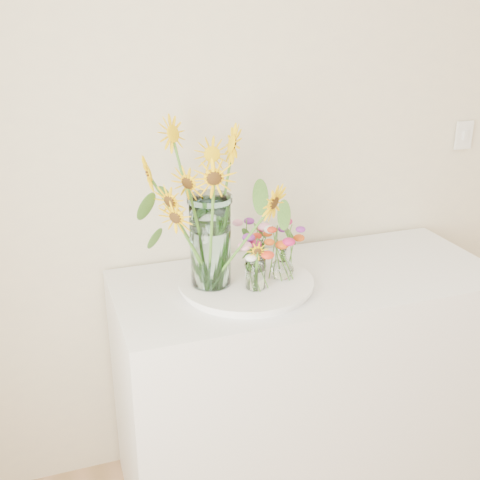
{
  "coord_description": "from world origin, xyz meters",
  "views": [
    {
      "loc": [
        -1.27,
        0.14,
        1.82
      ],
      "look_at": [
        -0.66,
        1.91,
        1.08
      ],
      "focal_mm": 45.0,
      "sensor_mm": 36.0,
      "label": 1
    }
  ],
  "objects_px": {
    "tray": "(246,285)",
    "small_vase_a": "(256,273)",
    "small_vase_b": "(282,263)",
    "small_vase_c": "(256,255)",
    "mason_jar": "(210,241)",
    "counter": "(304,381)"
  },
  "relations": [
    {
      "from": "tray",
      "to": "small_vase_b",
      "type": "xyz_separation_m",
      "value": [
        0.13,
        -0.01,
        0.07
      ]
    },
    {
      "from": "small_vase_b",
      "to": "small_vase_c",
      "type": "distance_m",
      "value": 0.12
    },
    {
      "from": "mason_jar",
      "to": "small_vase_a",
      "type": "height_order",
      "value": "mason_jar"
    },
    {
      "from": "mason_jar",
      "to": "small_vase_a",
      "type": "bearing_deg",
      "value": -31.75
    },
    {
      "from": "small_vase_a",
      "to": "small_vase_c",
      "type": "bearing_deg",
      "value": 68.4
    },
    {
      "from": "tray",
      "to": "small_vase_a",
      "type": "xyz_separation_m",
      "value": [
        0.01,
        -0.06,
        0.07
      ]
    },
    {
      "from": "counter",
      "to": "small_vase_a",
      "type": "height_order",
      "value": "small_vase_a"
    },
    {
      "from": "tray",
      "to": "small_vase_c",
      "type": "xyz_separation_m",
      "value": [
        0.07,
        0.09,
        0.06
      ]
    },
    {
      "from": "counter",
      "to": "small_vase_b",
      "type": "xyz_separation_m",
      "value": [
        -0.12,
        -0.03,
        0.53
      ]
    },
    {
      "from": "tray",
      "to": "small_vase_a",
      "type": "bearing_deg",
      "value": -81.19
    },
    {
      "from": "tray",
      "to": "small_vase_c",
      "type": "distance_m",
      "value": 0.13
    },
    {
      "from": "tray",
      "to": "small_vase_a",
      "type": "height_order",
      "value": "small_vase_a"
    },
    {
      "from": "small_vase_b",
      "to": "small_vase_c",
      "type": "height_order",
      "value": "small_vase_b"
    },
    {
      "from": "counter",
      "to": "tray",
      "type": "bearing_deg",
      "value": -176.72
    },
    {
      "from": "counter",
      "to": "small_vase_a",
      "type": "xyz_separation_m",
      "value": [
        -0.24,
        -0.08,
        0.53
      ]
    },
    {
      "from": "tray",
      "to": "mason_jar",
      "type": "relative_size",
      "value": 1.39
    },
    {
      "from": "small_vase_a",
      "to": "small_vase_c",
      "type": "xyz_separation_m",
      "value": [
        0.06,
        0.16,
        -0.01
      ]
    },
    {
      "from": "mason_jar",
      "to": "small_vase_c",
      "type": "xyz_separation_m",
      "value": [
        0.19,
        0.08,
        -0.11
      ]
    },
    {
      "from": "mason_jar",
      "to": "small_vase_a",
      "type": "distance_m",
      "value": 0.19
    },
    {
      "from": "mason_jar",
      "to": "small_vase_c",
      "type": "distance_m",
      "value": 0.23
    },
    {
      "from": "tray",
      "to": "small_vase_c",
      "type": "height_order",
      "value": "small_vase_c"
    },
    {
      "from": "mason_jar",
      "to": "small_vase_b",
      "type": "relative_size",
      "value": 2.74
    }
  ]
}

